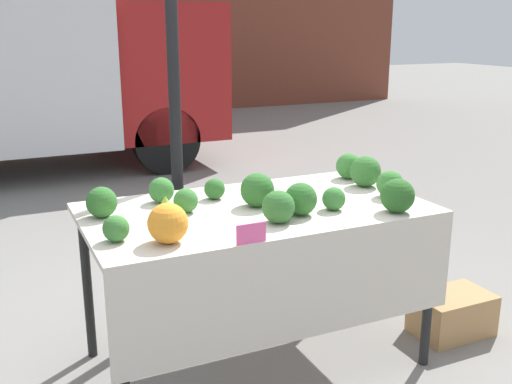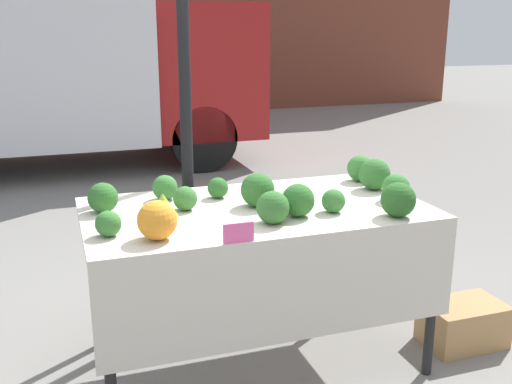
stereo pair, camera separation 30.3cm
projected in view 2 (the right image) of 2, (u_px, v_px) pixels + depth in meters
name	position (u px, v px, depth m)	size (l,w,h in m)	color
ground_plane	(256.00, 359.00, 3.29)	(40.00, 40.00, 0.00)	gray
tent_pole	(186.00, 116.00, 3.50)	(0.07, 0.07, 2.52)	black
parked_truck	(33.00, 53.00, 7.38)	(5.12, 2.23, 2.68)	silver
market_table	(260.00, 231.00, 3.02)	(1.73, 0.96, 0.88)	beige
orange_cauliflower	(157.00, 220.00, 2.57)	(0.17, 0.17, 0.17)	orange
romanesco_head	(163.00, 205.00, 2.88)	(0.15, 0.15, 0.12)	#93B238
broccoli_head_0	(185.00, 198.00, 2.99)	(0.12, 0.12, 0.12)	#387533
broccoli_head_1	(218.00, 188.00, 3.20)	(0.11, 0.11, 0.11)	#2D6628
broccoli_head_2	(108.00, 224.00, 2.62)	(0.12, 0.12, 0.12)	#387533
broccoli_head_3	(374.00, 174.00, 3.36)	(0.18, 0.18, 0.18)	#336B2D
broccoli_head_4	(298.00, 200.00, 2.89)	(0.16, 0.16, 0.16)	#2D6628
broccoli_head_5	(398.00, 200.00, 2.88)	(0.17, 0.17, 0.17)	#285B23
broccoli_head_6	(273.00, 207.00, 2.79)	(0.16, 0.16, 0.16)	#336B2D
broccoli_head_7	(396.00, 188.00, 3.14)	(0.15, 0.15, 0.15)	#387533
broccoli_head_8	(165.00, 188.00, 3.17)	(0.13, 0.13, 0.13)	#387533
broccoli_head_9	(103.00, 198.00, 2.95)	(0.15, 0.15, 0.15)	#2D6628
broccoli_head_10	(333.00, 201.00, 2.96)	(0.12, 0.12, 0.12)	#387533
broccoli_head_11	(258.00, 190.00, 3.05)	(0.17, 0.17, 0.17)	#2D6628
broccoli_head_12	(360.00, 168.00, 3.55)	(0.16, 0.16, 0.16)	#387533
price_sign	(238.00, 233.00, 2.54)	(0.14, 0.01, 0.09)	#F45B9E
produce_crate	(463.00, 324.00, 3.43)	(0.45, 0.30, 0.25)	tan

